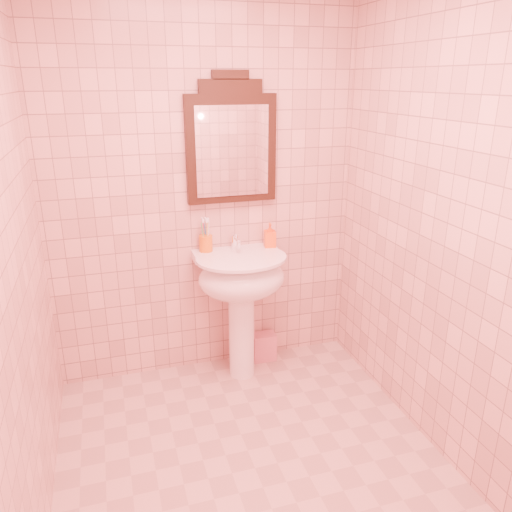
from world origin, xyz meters
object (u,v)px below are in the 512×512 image
object	(u,v)px
soap_dispenser	(270,235)
pedestal_sink	(241,286)
mirror	(231,143)
towel	(264,347)
toothbrush_cup	(206,243)

from	to	relation	value
soap_dispenser	pedestal_sink	bearing A→B (deg)	-141.60
mirror	soap_dispenser	size ratio (longest dim) A/B	4.92
pedestal_sink	mirror	world-z (taller)	mirror
mirror	towel	xyz separation A→B (m)	(0.20, -0.05, -1.44)
mirror	toothbrush_cup	distance (m)	0.65
soap_dispenser	towel	size ratio (longest dim) A/B	0.81
toothbrush_cup	towel	size ratio (longest dim) A/B	1.00
mirror	toothbrush_cup	world-z (taller)	mirror
pedestal_sink	soap_dispenser	xyz separation A→B (m)	(0.24, 0.13, 0.28)
toothbrush_cup	soap_dispenser	size ratio (longest dim) A/B	1.22
pedestal_sink	soap_dispenser	bearing A→B (deg)	29.33
toothbrush_cup	pedestal_sink	bearing A→B (deg)	-41.00
pedestal_sink	toothbrush_cup	world-z (taller)	toothbrush_cup
mirror	towel	size ratio (longest dim) A/B	4.00
pedestal_sink	soap_dispenser	world-z (taller)	soap_dispenser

